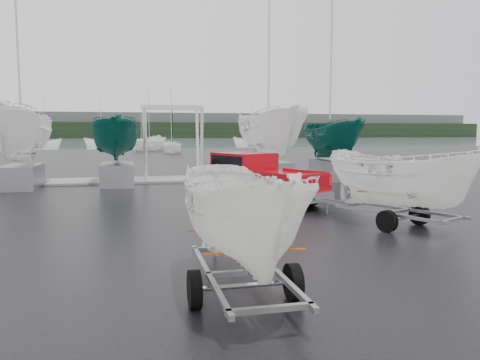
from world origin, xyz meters
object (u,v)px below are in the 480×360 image
(boat_hoist, at_px, (172,132))
(pickup_truck, at_px, (255,176))
(trailer_parked, at_px, (242,131))
(trailer_hitched, at_px, (401,128))

(boat_hoist, bearing_deg, pickup_truck, -74.61)
(trailer_parked, xyz_separation_m, boat_hoist, (0.62, 18.87, -0.05))
(trailer_hitched, bearing_deg, boat_hoist, 84.45)
(pickup_truck, bearing_deg, trailer_hitched, -90.00)
(pickup_truck, xyz_separation_m, trailer_parked, (-3.00, -10.25, 1.75))
(trailer_hitched, relative_size, boat_hoist, 1.26)
(trailer_parked, bearing_deg, boat_hoist, 88.52)
(trailer_hitched, relative_size, trailer_parked, 1.04)
(trailer_hitched, height_order, boat_hoist, trailer_hitched)
(trailer_hitched, height_order, trailer_parked, trailer_hitched)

